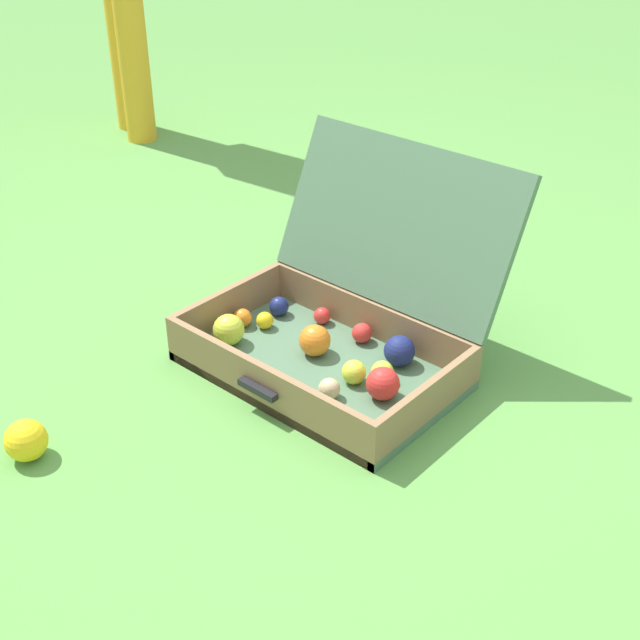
% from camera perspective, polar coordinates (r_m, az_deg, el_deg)
% --- Properties ---
extents(ground_plane, '(16.00, 16.00, 0.00)m').
position_cam_1_polar(ground_plane, '(2.12, 1.17, -3.26)').
color(ground_plane, '#569342').
extents(open_suitcase, '(0.66, 0.61, 0.50)m').
position_cam_1_polar(open_suitcase, '(2.10, 1.45, -0.12)').
color(open_suitcase, '#4C7051').
rests_on(open_suitcase, ground).
extents(stray_ball_on_grass, '(0.09, 0.09, 0.09)m').
position_cam_1_polar(stray_ball_on_grass, '(1.93, -19.07, -7.62)').
color(stray_ball_on_grass, yellow).
rests_on(stray_ball_on_grass, ground).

